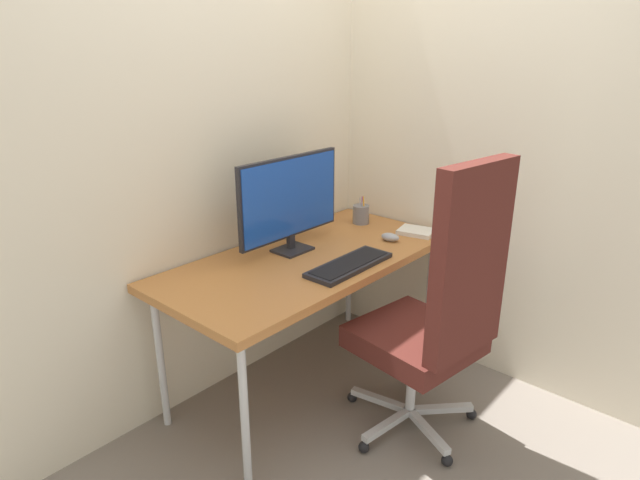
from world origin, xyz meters
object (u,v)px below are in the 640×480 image
Objects in this scene: pen_holder at (361,214)px; keyboard at (349,265)px; office_chair at (439,310)px; mouse at (390,237)px; monitor at (290,200)px; notebook at (416,231)px.

keyboard is at bearing -147.13° from pen_holder.
mouse is at bearing 53.78° from office_chair.
notebook is at bearing -27.63° from monitor.
monitor is 0.43m from keyboard.
pen_holder is at bearing 54.55° from mouse.
office_chair is at bearing -84.48° from keyboard.
pen_holder reaches higher than keyboard.
mouse is (0.37, 0.50, 0.10)m from office_chair.
monitor is 0.75m from notebook.
notebook is (0.60, 0.02, 0.00)m from keyboard.
office_chair is 13.15× the size of mouse.
monitor is (-0.07, 0.79, 0.34)m from office_chair.
office_chair reaches higher than monitor.
notebook is at bearing -22.19° from mouse.
office_chair reaches higher than pen_holder.
pen_holder is (0.50, 0.79, 0.14)m from office_chair.
monitor is at bearing 95.03° from office_chair.
office_chair is 0.45m from keyboard.
mouse is 0.61× the size of pen_holder.
office_chair reaches higher than mouse.
pen_holder is at bearing 0.49° from monitor.
office_chair is at bearing -84.97° from monitor.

